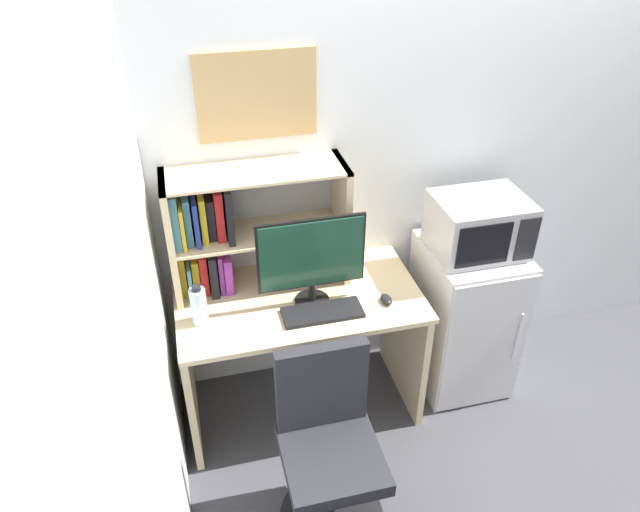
{
  "coord_description": "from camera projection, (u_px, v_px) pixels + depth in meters",
  "views": [
    {
      "loc": [
        -1.42,
        -2.66,
        2.59
      ],
      "look_at": [
        -0.84,
        -0.37,
        1.02
      ],
      "focal_mm": 33.57,
      "sensor_mm": 36.0,
      "label": 1
    }
  ],
  "objects": [
    {
      "name": "keyboard",
      "position": [
        322.0,
        313.0,
        2.86
      ],
      "size": [
        0.39,
        0.15,
        0.02
      ],
      "primitive_type": "cube",
      "color": "black",
      "rests_on": "desk"
    },
    {
      "name": "wall_corkboard",
      "position": [
        256.0,
        96.0,
        2.7
      ],
      "size": [
        0.55,
        0.02,
        0.41
      ],
      "primitive_type": "cube",
      "color": "tan"
    },
    {
      "name": "water_bottle",
      "position": [
        199.0,
        306.0,
        2.76
      ],
      "size": [
        0.08,
        0.08,
        0.21
      ],
      "color": "silver",
      "rests_on": "desk"
    },
    {
      "name": "wall_back",
      "position": [
        524.0,
        145.0,
        3.25
      ],
      "size": [
        6.4,
        0.04,
        2.6
      ],
      "primitive_type": "cube",
      "color": "silver",
      "rests_on": "ground_plane"
    },
    {
      "name": "desk_chair",
      "position": [
        329.0,
        455.0,
        2.64
      ],
      "size": [
        0.49,
        0.49,
        0.92
      ],
      "color": "black",
      "rests_on": "ground_plane"
    },
    {
      "name": "desk",
      "position": [
        300.0,
        334.0,
        3.11
      ],
      "size": [
        1.22,
        0.67,
        0.77
      ],
      "color": "beige",
      "rests_on": "ground_plane"
    },
    {
      "name": "microwave",
      "position": [
        479.0,
        225.0,
        3.05
      ],
      "size": [
        0.46,
        0.37,
        0.3
      ],
      "color": "#ADADB2",
      "rests_on": "mini_fridge"
    },
    {
      "name": "mini_fridge",
      "position": [
        464.0,
        316.0,
        3.37
      ],
      "size": [
        0.48,
        0.56,
        0.89
      ],
      "color": "silver",
      "rests_on": "ground_plane"
    },
    {
      "name": "monitor",
      "position": [
        311.0,
        257.0,
        2.8
      ],
      "size": [
        0.52,
        0.17,
        0.47
      ],
      "color": "black",
      "rests_on": "desk"
    },
    {
      "name": "wall_left",
      "position": [
        142.0,
        465.0,
        1.53
      ],
      "size": [
        0.04,
        4.4,
        2.6
      ],
      "primitive_type": "cube",
      "color": "silver",
      "rests_on": "ground_plane"
    },
    {
      "name": "hutch_bookshelf",
      "position": [
        228.0,
        229.0,
        2.9
      ],
      "size": [
        0.87,
        0.3,
        0.62
      ],
      "color": "beige",
      "rests_on": "desk"
    },
    {
      "name": "computer_mouse",
      "position": [
        386.0,
        299.0,
        2.93
      ],
      "size": [
        0.05,
        0.09,
        0.03
      ],
      "primitive_type": "ellipsoid",
      "color": "black",
      "rests_on": "desk"
    }
  ]
}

